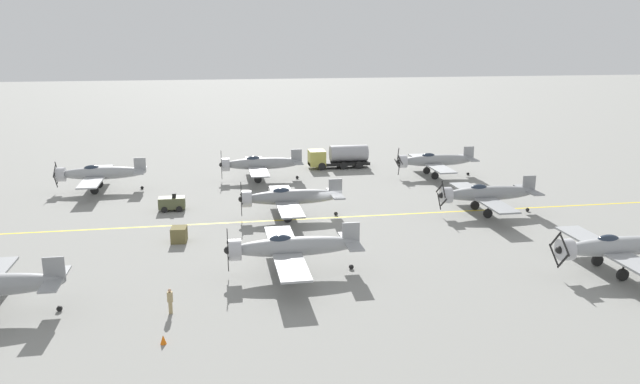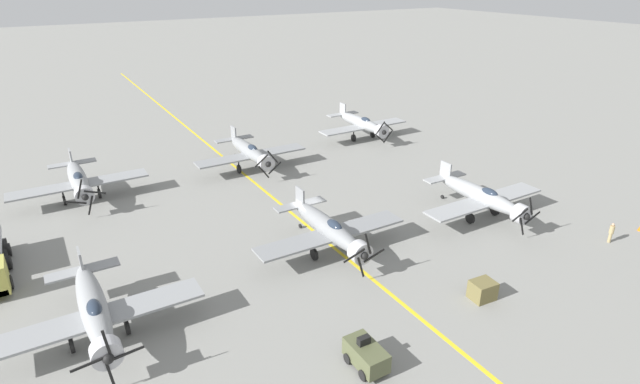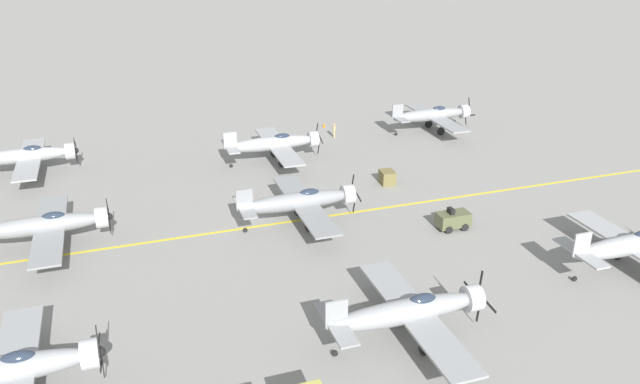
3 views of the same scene
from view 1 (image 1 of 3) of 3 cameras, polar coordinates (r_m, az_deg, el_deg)
ground_plane at (r=59.97m, az=1.11°, el=-2.36°), size 400.00×400.00×0.00m
taxiway_stripe at (r=59.97m, az=1.11°, el=-2.36°), size 0.30×160.00×0.01m
airplane_mid_center at (r=59.47m, az=-2.84°, el=-0.50°), size 12.00×9.98×3.74m
airplane_near_right at (r=78.30m, az=10.38°, el=2.84°), size 12.00×9.98×3.73m
airplane_near_center at (r=62.91m, az=14.90°, el=-0.16°), size 12.00×9.98×3.65m
airplane_mid_right at (r=75.44m, az=-5.55°, el=2.58°), size 12.00×9.98×3.80m
airplane_mid_left at (r=45.66m, az=-2.71°, el=-5.06°), size 12.00×9.98×3.70m
airplane_far_right at (r=74.08m, az=-19.56°, el=1.61°), size 12.00×9.98×3.65m
airplane_near_left at (r=50.54m, az=25.46°, el=-4.55°), size 12.00×9.98×3.65m
fuel_tanker at (r=82.39m, az=1.71°, el=3.26°), size 2.67×8.00×2.98m
tow_tractor at (r=63.96m, az=-13.38°, el=-0.96°), size 1.57×2.60×1.79m
ground_crew_walking at (r=40.71m, az=-13.55°, el=-9.58°), size 0.36×0.36×1.66m
supply_crate_by_tanker at (r=54.24m, az=-12.76°, el=-3.81°), size 1.63×1.40×1.27m
traffic_cone at (r=37.34m, az=-14.14°, el=-12.95°), size 0.36×0.36×0.55m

